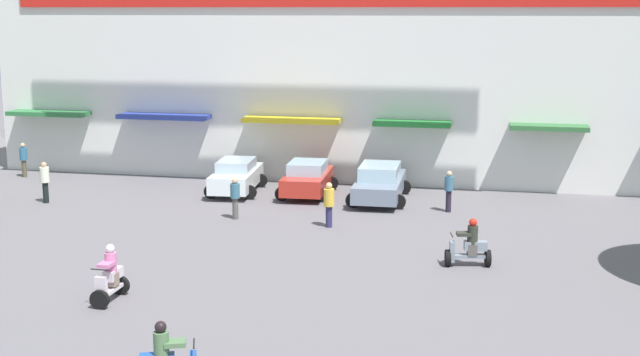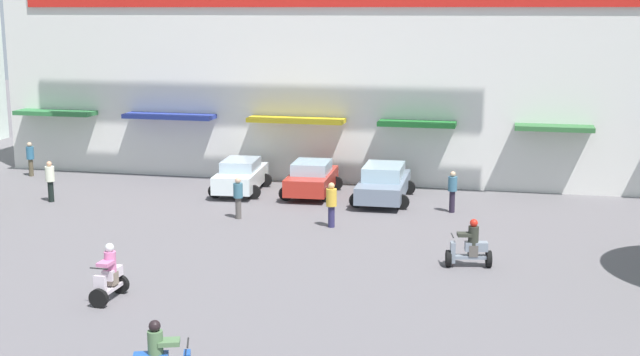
{
  "view_description": "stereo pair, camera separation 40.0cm",
  "coord_description": "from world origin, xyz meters",
  "px_view_note": "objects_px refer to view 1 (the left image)",
  "views": [
    {
      "loc": [
        6.39,
        -6.74,
        7.82
      ],
      "look_at": [
        1.32,
        17.01,
        2.91
      ],
      "focal_mm": 47.31,
      "sensor_mm": 36.0,
      "label": 1
    },
    {
      "loc": [
        6.78,
        -6.65,
        7.82
      ],
      "look_at": [
        1.32,
        17.01,
        2.91
      ],
      "focal_mm": 47.31,
      "sensor_mm": 36.0,
      "label": 2
    }
  ],
  "objects_px": {
    "parked_car_1": "(307,178)",
    "pedestrian_0": "(449,189)",
    "parked_car_2": "(380,183)",
    "pedestrian_2": "(24,158)",
    "pedestrian_4": "(235,196)",
    "parked_car_0": "(236,176)",
    "scooter_rider_1": "(110,278)",
    "scooter_rider_0": "(469,247)",
    "pedestrian_3": "(329,202)",
    "pedestrian_1": "(45,180)"
  },
  "relations": [
    {
      "from": "pedestrian_2",
      "to": "parked_car_1",
      "type": "bearing_deg",
      "value": -4.27
    },
    {
      "from": "scooter_rider_1",
      "to": "pedestrian_2",
      "type": "height_order",
      "value": "pedestrian_2"
    },
    {
      "from": "parked_car_1",
      "to": "parked_car_2",
      "type": "xyz_separation_m",
      "value": [
        3.14,
        -0.37,
        0.02
      ]
    },
    {
      "from": "pedestrian_1",
      "to": "pedestrian_4",
      "type": "height_order",
      "value": "pedestrian_1"
    },
    {
      "from": "parked_car_1",
      "to": "pedestrian_4",
      "type": "distance_m",
      "value": 4.91
    },
    {
      "from": "parked_car_1",
      "to": "pedestrian_1",
      "type": "height_order",
      "value": "pedestrian_1"
    },
    {
      "from": "parked_car_0",
      "to": "parked_car_2",
      "type": "xyz_separation_m",
      "value": [
        6.24,
        -0.23,
        0.02
      ]
    },
    {
      "from": "parked_car_2",
      "to": "scooter_rider_0",
      "type": "bearing_deg",
      "value": -64.68
    },
    {
      "from": "pedestrian_3",
      "to": "parked_car_0",
      "type": "bearing_deg",
      "value": 135.99
    },
    {
      "from": "parked_car_2",
      "to": "pedestrian_2",
      "type": "bearing_deg",
      "value": 175.28
    },
    {
      "from": "scooter_rider_0",
      "to": "pedestrian_0",
      "type": "xyz_separation_m",
      "value": [
        -1.05,
        6.99,
        0.32
      ]
    },
    {
      "from": "pedestrian_0",
      "to": "parked_car_1",
      "type": "bearing_deg",
      "value": 163.7
    },
    {
      "from": "pedestrian_1",
      "to": "pedestrian_4",
      "type": "distance_m",
      "value": 8.46
    },
    {
      "from": "parked_car_0",
      "to": "pedestrian_4",
      "type": "xyz_separation_m",
      "value": [
        1.36,
        -4.44,
        0.16
      ]
    },
    {
      "from": "scooter_rider_1",
      "to": "scooter_rider_0",
      "type": "bearing_deg",
      "value": 29.2
    },
    {
      "from": "parked_car_1",
      "to": "scooter_rider_1",
      "type": "height_order",
      "value": "scooter_rider_1"
    },
    {
      "from": "parked_car_0",
      "to": "pedestrian_1",
      "type": "height_order",
      "value": "pedestrian_1"
    },
    {
      "from": "pedestrian_0",
      "to": "pedestrian_4",
      "type": "relative_size",
      "value": 1.03
    },
    {
      "from": "pedestrian_1",
      "to": "pedestrian_2",
      "type": "bearing_deg",
      "value": 129.01
    },
    {
      "from": "scooter_rider_0",
      "to": "scooter_rider_1",
      "type": "height_order",
      "value": "scooter_rider_1"
    },
    {
      "from": "pedestrian_1",
      "to": "parked_car_1",
      "type": "bearing_deg",
      "value": 19.64
    },
    {
      "from": "scooter_rider_0",
      "to": "pedestrian_4",
      "type": "distance_m",
      "value": 9.79
    },
    {
      "from": "parked_car_1",
      "to": "pedestrian_3",
      "type": "distance_m",
      "value": 5.39
    },
    {
      "from": "parked_car_2",
      "to": "pedestrian_4",
      "type": "bearing_deg",
      "value": -139.19
    },
    {
      "from": "scooter_rider_1",
      "to": "pedestrian_0",
      "type": "height_order",
      "value": "pedestrian_0"
    },
    {
      "from": "scooter_rider_0",
      "to": "pedestrian_2",
      "type": "relative_size",
      "value": 0.93
    },
    {
      "from": "parked_car_2",
      "to": "scooter_rider_0",
      "type": "relative_size",
      "value": 3.0
    },
    {
      "from": "parked_car_0",
      "to": "pedestrian_3",
      "type": "height_order",
      "value": "pedestrian_3"
    },
    {
      "from": "pedestrian_2",
      "to": "scooter_rider_0",
      "type": "bearing_deg",
      "value": -24.98
    },
    {
      "from": "parked_car_2",
      "to": "pedestrian_1",
      "type": "bearing_deg",
      "value": -166.24
    },
    {
      "from": "pedestrian_0",
      "to": "pedestrian_4",
      "type": "height_order",
      "value": "pedestrian_0"
    },
    {
      "from": "scooter_rider_0",
      "to": "parked_car_0",
      "type": "bearing_deg",
      "value": 139.86
    },
    {
      "from": "pedestrian_0",
      "to": "pedestrian_1",
      "type": "height_order",
      "value": "pedestrian_1"
    },
    {
      "from": "scooter_rider_0",
      "to": "pedestrian_0",
      "type": "relative_size",
      "value": 0.93
    },
    {
      "from": "scooter_rider_1",
      "to": "pedestrian_3",
      "type": "xyz_separation_m",
      "value": [
        4.23,
        8.98,
        0.28
      ]
    },
    {
      "from": "pedestrian_2",
      "to": "pedestrian_4",
      "type": "bearing_deg",
      "value": -24.79
    },
    {
      "from": "scooter_rider_0",
      "to": "pedestrian_3",
      "type": "xyz_separation_m",
      "value": [
        -5.16,
        3.73,
        0.32
      ]
    },
    {
      "from": "parked_car_2",
      "to": "parked_car_0",
      "type": "bearing_deg",
      "value": 177.92
    },
    {
      "from": "pedestrian_4",
      "to": "pedestrian_2",
      "type": "bearing_deg",
      "value": 155.21
    },
    {
      "from": "parked_car_0",
      "to": "pedestrian_1",
      "type": "xyz_separation_m",
      "value": [
        -7.04,
        -3.48,
        0.22
      ]
    },
    {
      "from": "parked_car_1",
      "to": "pedestrian_3",
      "type": "height_order",
      "value": "pedestrian_3"
    },
    {
      "from": "parked_car_2",
      "to": "pedestrian_0",
      "type": "distance_m",
      "value": 3.24
    },
    {
      "from": "parked_car_1",
      "to": "pedestrian_0",
      "type": "relative_size",
      "value": 2.39
    },
    {
      "from": "pedestrian_4",
      "to": "pedestrian_0",
      "type": "bearing_deg",
      "value": 19.85
    },
    {
      "from": "parked_car_1",
      "to": "pedestrian_4",
      "type": "bearing_deg",
      "value": -110.84
    },
    {
      "from": "pedestrian_3",
      "to": "pedestrian_2",
      "type": "bearing_deg",
      "value": 159.08
    },
    {
      "from": "parked_car_1",
      "to": "pedestrian_3",
      "type": "bearing_deg",
      "value": -68.81
    },
    {
      "from": "pedestrian_2",
      "to": "parked_car_2",
      "type": "bearing_deg",
      "value": -4.72
    },
    {
      "from": "parked_car_2",
      "to": "pedestrian_0",
      "type": "xyz_separation_m",
      "value": [
        2.91,
        -1.4,
        0.17
      ]
    },
    {
      "from": "parked_car_0",
      "to": "scooter_rider_1",
      "type": "xyz_separation_m",
      "value": [
        0.82,
        -13.86,
        -0.09
      ]
    }
  ]
}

